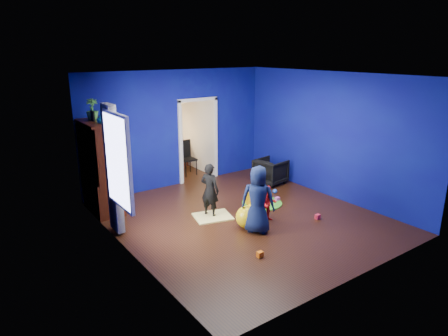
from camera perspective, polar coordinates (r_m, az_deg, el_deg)
floor at (r=8.34m, az=2.90°, el=-7.19°), size 5.00×5.50×0.01m
ceiling at (r=7.65m, az=3.22°, el=13.12°), size 5.00×5.50×0.01m
wall_back at (r=10.12m, az=-6.69°, el=5.58°), size 5.00×0.02×2.90m
wall_front at (r=6.05m, az=19.43°, el=-2.76°), size 5.00×0.02×2.90m
wall_left at (r=6.66m, az=-14.07°, el=-0.56°), size 0.02×5.50×2.90m
wall_right at (r=9.59m, az=14.90°, el=4.53°), size 0.02×5.50×2.90m
alcove at (r=11.19m, az=-6.13°, el=5.61°), size 1.00×1.75×2.50m
armchair at (r=10.42m, az=6.68°, el=-0.46°), size 0.83×0.81×0.65m
child_black at (r=8.25m, az=-2.04°, el=-3.18°), size 0.42×0.49×1.14m
child_navy at (r=7.53m, az=4.85°, el=-4.53°), size 0.73×0.75×1.30m
toddler_red at (r=8.14m, az=6.30°, el=-5.04°), size 0.44×0.40×0.74m
vase at (r=8.26m, az=-17.16°, el=6.73°), size 0.20×0.20×0.18m
potted_plant at (r=8.73m, az=-18.34°, el=7.97°), size 0.27×0.27×0.44m
tv_armoire at (r=8.77m, az=-17.20°, el=0.07°), size 0.58×1.14×1.96m
crt_tv at (r=8.77m, az=-16.98°, el=0.37°), size 0.46×0.70×0.54m
yellow_blanket at (r=8.38m, az=-1.62°, el=-6.94°), size 0.88×0.77×0.03m
hopper_ball at (r=7.85m, az=3.31°, el=-7.01°), size 0.44×0.44×0.44m
kid_chair at (r=8.24m, az=4.57°, el=-5.65°), size 0.36×0.36×0.50m
play_mat at (r=9.13m, az=5.44°, el=-5.00°), size 0.90×0.90×0.02m
toy_arch at (r=9.13m, az=5.44°, el=-4.96°), size 0.79×0.27×0.81m
window_left at (r=6.96m, az=-15.08°, el=0.94°), size 0.03×0.95×1.55m
curtain at (r=7.57m, az=-15.58°, el=-0.21°), size 0.14×0.42×2.40m
doorway at (r=10.49m, az=-3.74°, el=3.82°), size 1.16×0.10×2.10m
study_desk at (r=11.93m, az=-7.51°, el=1.93°), size 0.88×0.44×0.75m
desk_monitor at (r=11.90m, az=-7.88°, el=4.73°), size 0.40×0.05×0.32m
desk_lamp at (r=11.73m, az=-8.96°, el=4.41°), size 0.14×0.14×0.14m
folding_chair at (r=11.09m, az=-5.18°, el=1.35°), size 0.40×0.40×0.92m
book_shelf at (r=11.72m, az=-8.07°, el=9.84°), size 0.88×0.24×0.04m
toy_0 at (r=8.50m, az=13.23°, el=-6.79°), size 0.10×0.08×0.10m
toy_1 at (r=9.79m, az=7.29°, el=-3.28°), size 0.11×0.11×0.11m
toy_2 at (r=6.89m, az=5.16°, el=-12.20°), size 0.10×0.08×0.10m
toy_3 at (r=8.75m, az=4.56°, el=-5.66°), size 0.11×0.11×0.11m
toy_4 at (r=9.29m, az=7.63°, el=-4.45°), size 0.10×0.08×0.10m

